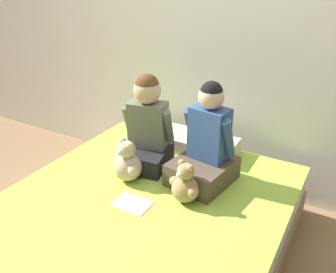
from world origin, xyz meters
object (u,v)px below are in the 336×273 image
Objects in this scene: bed at (137,233)px; child_on_left at (147,127)px; pillow_at_headboard at (196,143)px; sign_card at (132,204)px; teddy_bear_held_by_right_child at (185,185)px; child_on_right at (206,147)px; teddy_bear_held_by_left_child at (127,163)px.

child_on_left is (-0.20, 0.45, 0.46)m from bed.
child_on_left reaches higher than bed.
sign_card is at bearing -92.21° from pillow_at_headboard.
pillow_at_headboard reaches higher than sign_card.
teddy_bear_held_by_right_child reaches higher than pillow_at_headboard.
pillow_at_headboard is at bearing 87.79° from sign_card.
pillow_at_headboard is 2.82× the size of sign_card.
child_on_left is 0.52m from teddy_bear_held_by_right_child.
child_on_right reaches higher than child_on_left.
bed is at bearing -107.59° from child_on_right.
teddy_bear_held_by_right_child is at bearing 40.93° from bed.
pillow_at_headboard is at bearing 90.78° from teddy_bear_held_by_left_child.
child_on_right is 2.28× the size of teddy_bear_held_by_left_child.
teddy_bear_held_by_left_child is (-0.42, -0.24, -0.11)m from child_on_right.
teddy_bear_held_by_right_child is at bearing 35.93° from sign_card.
bed is at bearing -26.34° from teddy_bear_held_by_left_child.
sign_card is at bearing -111.06° from child_on_right.
sign_card is at bearing 162.57° from bed.
teddy_bear_held_by_right_child is (-0.00, -0.26, -0.12)m from child_on_right.
child_on_right is 0.49m from teddy_bear_held_by_left_child.
sign_card is at bearing -124.48° from teddy_bear_held_by_right_child.
child_on_right is (0.22, 0.45, 0.42)m from bed.
pillow_at_headboard is at bearing 46.71° from child_on_left.
child_on_left is at bearing 111.51° from sign_card.
bed is 0.81m from pillow_at_headboard.
child_on_right is 2.51× the size of teddy_bear_held_by_right_child.
child_on_right is at bearing -11.53° from child_on_left.
bed is 0.41m from teddy_bear_held_by_right_child.
child_on_right is at bearing -56.01° from pillow_at_headboard.
child_on_right is at bearing 108.51° from teddy_bear_held_by_right_child.
bed is 6.74× the size of teddy_bear_held_by_left_child.
bed is at bearing -90.00° from pillow_at_headboard.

